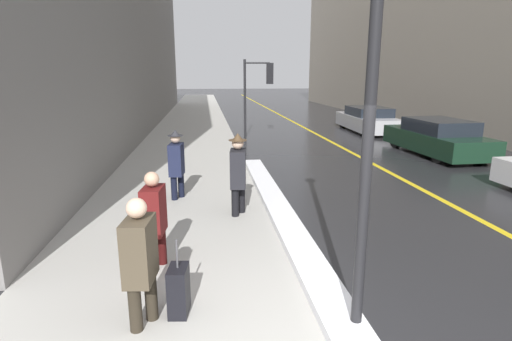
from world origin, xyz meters
TOP-DOWN VIEW (x-y plane):
  - sidewalk_slab at (-2.00, 15.00)m, footprint 4.00×80.00m
  - road_centre_stripe at (4.00, 15.00)m, footprint 0.16×80.00m
  - snow_bank_curb at (0.15, 4.39)m, footprint 0.50×9.68m
  - building_facade_left at (-7.00, 20.00)m, footprint 6.00×36.00m
  - building_facade_right at (13.00, 22.00)m, footprint 6.00×36.00m
  - lamp_post at (0.28, 0.58)m, footprint 0.28×0.28m
  - traffic_light_near at (1.17, 14.66)m, footprint 1.31×0.33m
  - pedestrian_in_glasses at (-2.06, 1.00)m, footprint 0.34×0.52m
  - pedestrian_trailing at (-2.08, 2.42)m, footprint 0.33×0.50m
  - pedestrian_nearside at (-0.69, 4.56)m, footprint 0.36×0.55m
  - pedestrian_in_fedora at (-1.98, 5.80)m, footprint 0.34×0.52m
  - parked_car_dark_green at (6.85, 9.98)m, footprint 1.86×4.60m
  - parked_car_silver at (6.78, 16.03)m, footprint 1.99×4.87m
  - rolling_suitcase at (-1.68, 1.18)m, footprint 0.26×0.38m

SIDE VIEW (x-z plane):
  - road_centre_stripe at x=4.00m, z-range 0.00..0.00m
  - sidewalk_slab at x=-2.00m, z-range 0.00..0.01m
  - snow_bank_curb at x=0.15m, z-range 0.00..0.14m
  - rolling_suitcase at x=-1.68m, z-range -0.17..0.78m
  - parked_car_silver at x=6.78m, z-range -0.03..1.19m
  - parked_car_dark_green at x=6.85m, z-range -0.03..1.24m
  - pedestrian_trailing at x=-2.08m, z-range 0.08..1.54m
  - pedestrian_in_glasses at x=-2.06m, z-range 0.08..1.60m
  - pedestrian_in_fedora at x=-1.98m, z-range 0.07..1.67m
  - pedestrian_nearside at x=-0.69m, z-range 0.08..1.75m
  - traffic_light_near at x=1.17m, z-range 0.76..4.19m
  - lamp_post at x=0.28m, z-range 0.48..5.33m
  - building_facade_left at x=-7.00m, z-range 0.00..12.23m
  - building_facade_right at x=13.00m, z-range 0.00..14.72m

